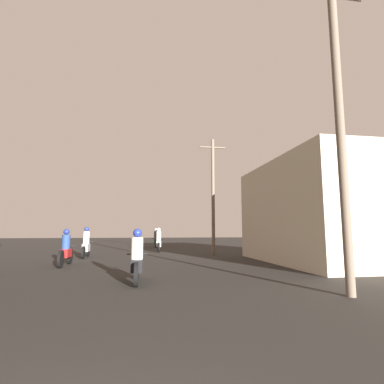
{
  "coord_description": "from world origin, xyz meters",
  "views": [
    {
      "loc": [
        0.7,
        -0.87,
        1.41
      ],
      "look_at": [
        3.56,
        16.9,
        3.73
      ],
      "focal_mm": 28.0,
      "sensor_mm": 36.0,
      "label": 1
    }
  ],
  "objects_px": {
    "motorcycle_green": "(156,240)",
    "utility_pole_near": "(340,119)",
    "motorcycle_black": "(137,261)",
    "motorcycle_white": "(159,242)",
    "motorcycle_red": "(66,251)",
    "motorcycle_silver": "(86,245)",
    "utility_pole_far": "(213,193)",
    "building_right_near": "(332,212)"
  },
  "relations": [
    {
      "from": "motorcycle_white",
      "to": "utility_pole_far",
      "type": "relative_size",
      "value": 0.28
    },
    {
      "from": "motorcycle_green",
      "to": "building_right_near",
      "type": "height_order",
      "value": "building_right_near"
    },
    {
      "from": "building_right_near",
      "to": "motorcycle_silver",
      "type": "bearing_deg",
      "value": 159.56
    },
    {
      "from": "motorcycle_green",
      "to": "utility_pole_far",
      "type": "xyz_separation_m",
      "value": [
        3.07,
        -8.37,
        3.02
      ]
    },
    {
      "from": "motorcycle_white",
      "to": "building_right_near",
      "type": "height_order",
      "value": "building_right_near"
    },
    {
      "from": "utility_pole_near",
      "to": "utility_pole_far",
      "type": "distance_m",
      "value": 11.54
    },
    {
      "from": "utility_pole_far",
      "to": "motorcycle_red",
      "type": "bearing_deg",
      "value": -147.25
    },
    {
      "from": "utility_pole_near",
      "to": "utility_pole_far",
      "type": "xyz_separation_m",
      "value": [
        -0.3,
        11.54,
        -0.3
      ]
    },
    {
      "from": "motorcycle_white",
      "to": "utility_pole_far",
      "type": "height_order",
      "value": "utility_pole_far"
    },
    {
      "from": "motorcycle_silver",
      "to": "motorcycle_green",
      "type": "bearing_deg",
      "value": 58.35
    },
    {
      "from": "motorcycle_white",
      "to": "utility_pole_near",
      "type": "relative_size",
      "value": 0.25
    },
    {
      "from": "motorcycle_black",
      "to": "utility_pole_far",
      "type": "relative_size",
      "value": 0.27
    },
    {
      "from": "motorcycle_green",
      "to": "utility_pole_near",
      "type": "relative_size",
      "value": 0.26
    },
    {
      "from": "motorcycle_red",
      "to": "motorcycle_green",
      "type": "distance_m",
      "value": 13.64
    },
    {
      "from": "motorcycle_white",
      "to": "utility_pole_near",
      "type": "height_order",
      "value": "utility_pole_near"
    },
    {
      "from": "motorcycle_white",
      "to": "utility_pole_far",
      "type": "bearing_deg",
      "value": -42.11
    },
    {
      "from": "motorcycle_black",
      "to": "motorcycle_silver",
      "type": "bearing_deg",
      "value": 117.9
    },
    {
      "from": "motorcycle_red",
      "to": "utility_pole_near",
      "type": "relative_size",
      "value": 0.28
    },
    {
      "from": "motorcycle_black",
      "to": "motorcycle_green",
      "type": "xyz_separation_m",
      "value": [
        1.21,
        17.42,
        0.05
      ]
    },
    {
      "from": "motorcycle_black",
      "to": "motorcycle_red",
      "type": "distance_m",
      "value": 5.29
    },
    {
      "from": "building_right_near",
      "to": "utility_pole_near",
      "type": "relative_size",
      "value": 1.04
    },
    {
      "from": "motorcycle_silver",
      "to": "utility_pole_far",
      "type": "height_order",
      "value": "utility_pole_far"
    },
    {
      "from": "motorcycle_black",
      "to": "motorcycle_red",
      "type": "relative_size",
      "value": 0.89
    },
    {
      "from": "motorcycle_black",
      "to": "motorcycle_silver",
      "type": "relative_size",
      "value": 0.95
    },
    {
      "from": "motorcycle_white",
      "to": "building_right_near",
      "type": "relative_size",
      "value": 0.24
    },
    {
      "from": "motorcycle_black",
      "to": "motorcycle_red",
      "type": "bearing_deg",
      "value": 132.33
    },
    {
      "from": "utility_pole_far",
      "to": "motorcycle_silver",
      "type": "bearing_deg",
      "value": -173.13
    },
    {
      "from": "motorcycle_red",
      "to": "motorcycle_green",
      "type": "height_order",
      "value": "motorcycle_green"
    },
    {
      "from": "motorcycle_black",
      "to": "motorcycle_white",
      "type": "distance_m",
      "value": 12.02
    },
    {
      "from": "building_right_near",
      "to": "utility_pole_near",
      "type": "height_order",
      "value": "utility_pole_near"
    },
    {
      "from": "motorcycle_black",
      "to": "motorcycle_green",
      "type": "distance_m",
      "value": 17.46
    },
    {
      "from": "motorcycle_black",
      "to": "motorcycle_white",
      "type": "height_order",
      "value": "motorcycle_white"
    },
    {
      "from": "motorcycle_black",
      "to": "utility_pole_near",
      "type": "bearing_deg",
      "value": -19.57
    },
    {
      "from": "motorcycle_green",
      "to": "utility_pole_near",
      "type": "bearing_deg",
      "value": -87.64
    },
    {
      "from": "motorcycle_red",
      "to": "utility_pole_far",
      "type": "bearing_deg",
      "value": 28.41
    },
    {
      "from": "utility_pole_far",
      "to": "motorcycle_green",
      "type": "bearing_deg",
      "value": 110.12
    },
    {
      "from": "utility_pole_near",
      "to": "motorcycle_white",
      "type": "bearing_deg",
      "value": 103.26
    },
    {
      "from": "utility_pole_far",
      "to": "motorcycle_black",
      "type": "bearing_deg",
      "value": -115.32
    },
    {
      "from": "motorcycle_silver",
      "to": "utility_pole_near",
      "type": "height_order",
      "value": "utility_pole_near"
    },
    {
      "from": "motorcycle_black",
      "to": "motorcycle_silver",
      "type": "height_order",
      "value": "motorcycle_silver"
    },
    {
      "from": "motorcycle_black",
      "to": "utility_pole_near",
      "type": "distance_m",
      "value": 6.22
    },
    {
      "from": "motorcycle_silver",
      "to": "utility_pole_near",
      "type": "xyz_separation_m",
      "value": [
        7.39,
        -10.68,
        3.33
      ]
    }
  ]
}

